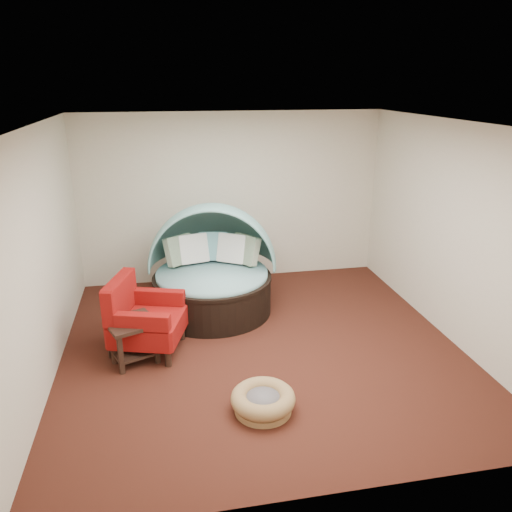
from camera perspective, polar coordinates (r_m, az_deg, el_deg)
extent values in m
plane|color=#491F14|center=(6.56, 0.62, -10.30)|extent=(5.00, 5.00, 0.00)
plane|color=beige|center=(8.37, -2.77, 6.63)|extent=(5.00, 0.00, 5.00)
plane|color=beige|center=(3.77, 8.40, -10.25)|extent=(5.00, 0.00, 5.00)
plane|color=beige|center=(6.03, -23.29, -0.10)|extent=(0.00, 5.00, 5.00)
plane|color=beige|center=(6.92, 21.44, 2.52)|extent=(0.00, 5.00, 5.00)
plane|color=white|center=(5.71, 0.73, 14.88)|extent=(5.00, 5.00, 0.00)
cylinder|color=black|center=(7.40, -4.97, -4.47)|extent=(1.96, 1.96, 0.52)
cylinder|color=black|center=(7.30, -5.04, -2.45)|extent=(1.98, 1.98, 0.05)
cylinder|color=#88C6BF|center=(7.28, -5.04, -2.17)|extent=(1.85, 1.85, 0.11)
cube|color=#305A41|center=(7.51, -8.76, 0.68)|extent=(0.50, 0.46, 0.46)
cube|color=white|center=(7.55, -7.18, 0.84)|extent=(0.48, 0.34, 0.46)
cube|color=#6AADB8|center=(7.63, -4.92, 1.13)|extent=(0.47, 0.31, 0.46)
cube|color=white|center=(7.51, -2.74, 0.89)|extent=(0.50, 0.44, 0.46)
cube|color=#305A41|center=(7.46, -1.18, 0.76)|extent=(0.46, 0.50, 0.46)
cylinder|color=olive|center=(5.43, 0.81, -16.95)|extent=(0.72, 0.72, 0.07)
torus|color=olive|center=(5.36, 0.81, -15.97)|extent=(0.82, 0.82, 0.17)
cylinder|color=#615C60|center=(5.37, 0.81, -16.16)|extent=(0.49, 0.49, 0.10)
cylinder|color=black|center=(6.40, -15.86, -10.89)|extent=(0.10, 0.10, 0.20)
cylinder|color=black|center=(6.94, -13.88, -8.19)|extent=(0.10, 0.10, 0.20)
cylinder|color=black|center=(6.20, -10.00, -11.48)|extent=(0.10, 0.10, 0.20)
cylinder|color=black|center=(6.76, -8.48, -8.62)|extent=(0.10, 0.10, 0.20)
cube|color=maroon|center=(6.45, -12.21, -7.85)|extent=(1.04, 1.04, 0.29)
cube|color=maroon|center=(6.39, -15.31, -4.51)|extent=(0.39, 0.84, 0.49)
cube|color=maroon|center=(6.03, -12.90, -7.34)|extent=(0.68, 0.32, 0.20)
cube|color=maroon|center=(6.63, -10.98, -4.62)|extent=(0.68, 0.32, 0.20)
cube|color=black|center=(6.22, -14.11, -7.41)|extent=(0.72, 0.72, 0.04)
cube|color=black|center=(6.39, -13.84, -10.41)|extent=(0.63, 0.63, 0.03)
cube|color=black|center=(6.10, -15.20, -10.89)|extent=(0.07, 0.07, 0.49)
cube|color=black|center=(6.47, -16.43, -9.14)|extent=(0.07, 0.07, 0.49)
cube|color=black|center=(6.22, -11.29, -9.95)|extent=(0.07, 0.07, 0.49)
cube|color=black|center=(6.58, -12.73, -8.29)|extent=(0.07, 0.07, 0.49)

